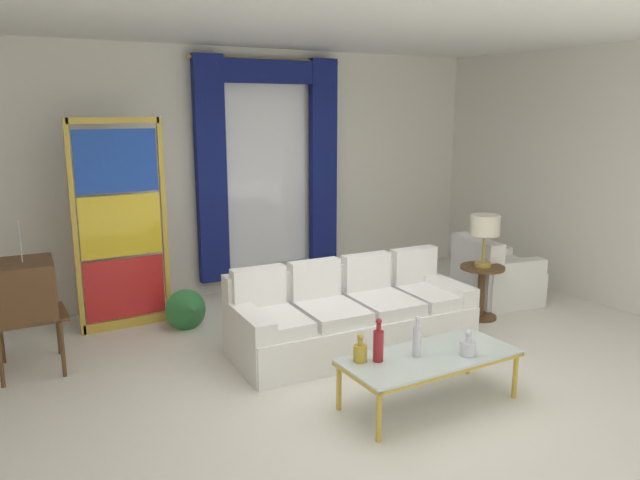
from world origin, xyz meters
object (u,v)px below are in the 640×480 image
object	(u,v)px
vintage_tv	(25,291)
stained_glass_divider	(121,230)
couch_white_long	(349,316)
bottle_ruby_flask	(360,352)
table_lamp_brass	(485,227)
round_side_table	(481,287)
bottle_crystal_tall	(468,347)
bottle_blue_decanter	(417,340)
peacock_figurine	(189,311)
armchair_white	(493,278)
bottle_amber_squat	(378,344)
coffee_table	(430,359)

from	to	relation	value
vintage_tv	stained_glass_divider	distance (m)	1.24
couch_white_long	bottle_ruby_flask	world-z (taller)	couch_white_long
vintage_tv	table_lamp_brass	world-z (taller)	vintage_tv
couch_white_long	bottle_ruby_flask	xyz separation A→B (m)	(-0.64, -1.15, 0.18)
stained_glass_divider	round_side_table	size ratio (longest dim) A/B	3.70
stained_glass_divider	bottle_crystal_tall	bearing A→B (deg)	-58.19
bottle_blue_decanter	vintage_tv	bearing A→B (deg)	138.77
bottle_blue_decanter	peacock_figurine	xyz separation A→B (m)	(-1.03, 2.46, -0.32)
bottle_ruby_flask	armchair_white	size ratio (longest dim) A/B	0.23
bottle_ruby_flask	peacock_figurine	distance (m)	2.41
stained_glass_divider	peacock_figurine	bearing A→B (deg)	-40.18
couch_white_long	bottle_ruby_flask	bearing A→B (deg)	-118.97
bottle_blue_decanter	bottle_amber_squat	xyz separation A→B (m)	(-0.31, 0.07, 0.00)
couch_white_long	armchair_white	xyz separation A→B (m)	(2.25, 0.33, -0.02)
armchair_white	round_side_table	xyz separation A→B (m)	(-0.55, -0.36, 0.07)
bottle_blue_decanter	bottle_crystal_tall	bearing A→B (deg)	-26.93
bottle_blue_decanter	stained_glass_divider	size ratio (longest dim) A/B	0.15
bottle_blue_decanter	table_lamp_brass	world-z (taller)	table_lamp_brass
couch_white_long	bottle_ruby_flask	size ratio (longest dim) A/B	10.77
bottle_crystal_tall	bottle_amber_squat	bearing A→B (deg)	158.97
coffee_table	bottle_amber_squat	size ratio (longest dim) A/B	4.13
round_side_table	peacock_figurine	bearing A→B (deg)	157.66
coffee_table	peacock_figurine	xyz separation A→B (m)	(-1.14, 2.49, -0.16)
stained_glass_divider	vintage_tv	bearing A→B (deg)	-145.28
bottle_amber_squat	coffee_table	bearing A→B (deg)	-14.46
bottle_crystal_tall	vintage_tv	size ratio (longest dim) A/B	0.16
stained_glass_divider	round_side_table	bearing A→B (deg)	-25.53
coffee_table	armchair_white	bearing A→B (deg)	35.04
bottle_blue_decanter	stained_glass_divider	world-z (taller)	stained_glass_divider
bottle_ruby_flask	bottle_crystal_tall	bearing A→B (deg)	-22.21
couch_white_long	table_lamp_brass	xyz separation A→B (m)	(1.70, -0.04, 0.72)
coffee_table	bottle_crystal_tall	size ratio (longest dim) A/B	6.65
peacock_figurine	table_lamp_brass	distance (m)	3.28
vintage_tv	armchair_white	world-z (taller)	vintage_tv
coffee_table	round_side_table	distance (m)	2.21
vintage_tv	peacock_figurine	size ratio (longest dim) A/B	2.24
bottle_crystal_tall	round_side_table	xyz separation A→B (m)	(1.55, 1.44, -0.13)
peacock_figurine	round_side_table	size ratio (longest dim) A/B	1.01
peacock_figurine	coffee_table	bearing A→B (deg)	-65.52
couch_white_long	peacock_figurine	size ratio (longest dim) A/B	3.97
armchair_white	peacock_figurine	bearing A→B (deg)	166.41
round_side_table	vintage_tv	bearing A→B (deg)	167.64
peacock_figurine	stained_glass_divider	bearing A→B (deg)	139.82
bottle_amber_squat	table_lamp_brass	world-z (taller)	table_lamp_brass
round_side_table	coffee_table	bearing A→B (deg)	-144.49
bottle_blue_decanter	bottle_ruby_flask	world-z (taller)	bottle_blue_decanter
bottle_crystal_tall	bottle_ruby_flask	distance (m)	0.85
bottle_ruby_flask	stained_glass_divider	xyz separation A→B (m)	(-1.13, 2.77, 0.57)
bottle_blue_decanter	stained_glass_divider	distance (m)	3.34
coffee_table	stained_glass_divider	bearing A→B (deg)	119.55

